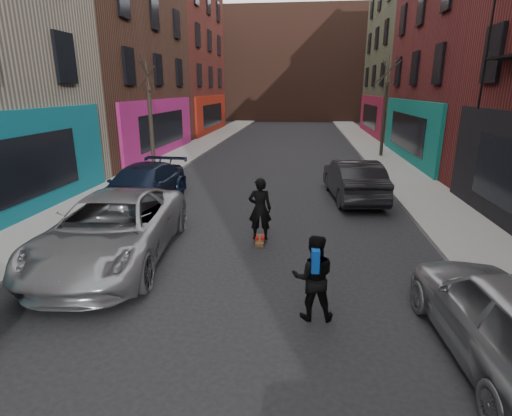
% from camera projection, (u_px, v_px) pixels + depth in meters
% --- Properties ---
extents(sidewalk_left, '(2.50, 84.00, 0.13)m').
position_uv_depth(sidewalk_left, '(208.00, 141.00, 31.97)').
color(sidewalk_left, gray).
rests_on(sidewalk_left, ground).
extents(sidewalk_right, '(2.50, 84.00, 0.13)m').
position_uv_depth(sidewalk_right, '(367.00, 144.00, 30.56)').
color(sidewalk_right, gray).
rests_on(sidewalk_right, ground).
extents(building_far, '(40.00, 10.00, 14.00)m').
position_uv_depth(building_far, '(296.00, 66.00, 54.01)').
color(building_far, '#47281E').
rests_on(building_far, ground).
extents(tree_left_far, '(2.00, 2.00, 6.50)m').
position_uv_depth(tree_left_far, '(149.00, 104.00, 19.60)').
color(tree_left_far, black).
rests_on(tree_left_far, sidewalk_left).
extents(tree_right_far, '(2.00, 2.00, 6.80)m').
position_uv_depth(tree_right_far, '(386.00, 99.00, 23.87)').
color(tree_right_far, black).
rests_on(tree_right_far, sidewalk_right).
extents(parked_left_far, '(3.27, 6.09, 1.63)m').
position_uv_depth(parked_left_far, '(113.00, 229.00, 9.80)').
color(parked_left_far, gray).
rests_on(parked_left_far, ground).
extents(parked_left_end, '(2.32, 5.17, 1.47)m').
position_uv_depth(parked_left_end, '(142.00, 186.00, 14.41)').
color(parked_left_end, black).
rests_on(parked_left_end, ground).
extents(parked_right_far, '(2.13, 4.66, 1.55)m').
position_uv_depth(parked_right_far, '(512.00, 321.00, 5.99)').
color(parked_right_far, gray).
rests_on(parked_right_far, ground).
extents(parked_right_end, '(2.13, 4.83, 1.54)m').
position_uv_depth(parked_right_end, '(353.00, 179.00, 15.33)').
color(parked_right_end, black).
rests_on(parked_right_end, ground).
extents(skateboard, '(0.27, 0.81, 0.10)m').
position_uv_depth(skateboard, '(260.00, 240.00, 11.15)').
color(skateboard, brown).
rests_on(skateboard, ground).
extents(skateboarder, '(0.66, 0.46, 1.74)m').
position_uv_depth(skateboarder, '(260.00, 209.00, 10.88)').
color(skateboarder, black).
rests_on(skateboarder, skateboard).
extents(pedestrian, '(0.83, 0.66, 1.63)m').
position_uv_depth(pedestrian, '(313.00, 277.00, 7.27)').
color(pedestrian, black).
rests_on(pedestrian, ground).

